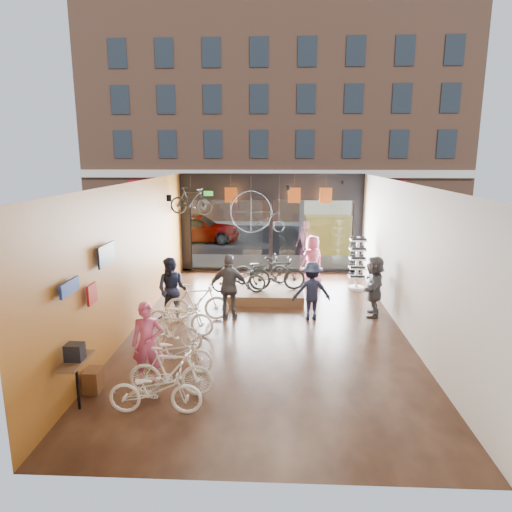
# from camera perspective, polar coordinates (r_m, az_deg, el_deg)

# --- Properties ---
(ground_plane) EXTENTS (7.00, 12.00, 0.04)m
(ground_plane) POSITION_cam_1_polar(r_m,az_deg,el_deg) (12.36, 1.41, -8.81)
(ground_plane) COLOR black
(ground_plane) RESTS_ON ground
(ceiling) EXTENTS (7.00, 12.00, 0.04)m
(ceiling) POSITION_cam_1_polar(r_m,az_deg,el_deg) (11.54, 1.51, 9.26)
(ceiling) COLOR black
(ceiling) RESTS_ON ground
(wall_left) EXTENTS (0.04, 12.00, 3.80)m
(wall_left) POSITION_cam_1_polar(r_m,az_deg,el_deg) (12.39, -15.04, 0.08)
(wall_left) COLOR #B45C25
(wall_left) RESTS_ON ground
(wall_right) EXTENTS (0.04, 12.00, 3.80)m
(wall_right) POSITION_cam_1_polar(r_m,az_deg,el_deg) (12.25, 18.15, -0.25)
(wall_right) COLOR beige
(wall_right) RESTS_ON ground
(wall_back) EXTENTS (7.00, 0.04, 3.80)m
(wall_back) POSITION_cam_1_polar(r_m,az_deg,el_deg) (6.07, 0.17, -12.46)
(wall_back) COLOR beige
(wall_back) RESTS_ON ground
(storefront) EXTENTS (7.00, 0.26, 3.80)m
(storefront) POSITION_cam_1_polar(r_m,az_deg,el_deg) (17.71, 1.89, 4.11)
(storefront) COLOR black
(storefront) RESTS_ON ground
(exit_sign) EXTENTS (0.35, 0.06, 0.18)m
(exit_sign) POSITION_cam_1_polar(r_m,az_deg,el_deg) (17.66, -5.97, 7.79)
(exit_sign) COLOR #198C26
(exit_sign) RESTS_ON storefront
(street_road) EXTENTS (30.00, 18.00, 0.02)m
(street_road) POSITION_cam_1_polar(r_m,az_deg,el_deg) (26.90, 2.15, 2.85)
(street_road) COLOR black
(street_road) RESTS_ON ground
(sidewalk_near) EXTENTS (30.00, 2.40, 0.12)m
(sidewalk_near) POSITION_cam_1_polar(r_m,az_deg,el_deg) (19.23, 1.91, -0.80)
(sidewalk_near) COLOR slate
(sidewalk_near) RESTS_ON ground
(sidewalk_far) EXTENTS (30.00, 2.00, 0.12)m
(sidewalk_far) POSITION_cam_1_polar(r_m,az_deg,el_deg) (30.84, 2.23, 4.21)
(sidewalk_far) COLOR slate
(sidewalk_far) RESTS_ON ground
(opposite_building) EXTENTS (26.00, 5.00, 14.00)m
(opposite_building) POSITION_cam_1_polar(r_m,az_deg,el_deg) (33.12, 2.37, 16.81)
(opposite_building) COLOR brown
(opposite_building) RESTS_ON ground
(street_car) EXTENTS (4.57, 1.84, 1.56)m
(street_car) POSITION_cam_1_polar(r_m,az_deg,el_deg) (24.19, -7.56, 3.57)
(street_car) COLOR gray
(street_car) RESTS_ON street_road
(box_truck) EXTENTS (2.19, 6.57, 2.59)m
(box_truck) POSITION_cam_1_polar(r_m,az_deg,el_deg) (22.86, 8.56, 4.33)
(box_truck) COLOR silver
(box_truck) RESTS_ON street_road
(floor_bike_0) EXTENTS (1.67, 0.61, 0.87)m
(floor_bike_0) POSITION_cam_1_polar(r_m,az_deg,el_deg) (8.52, -12.46, -16.05)
(floor_bike_0) COLOR silver
(floor_bike_0) RESTS_ON ground_plane
(floor_bike_1) EXTENTS (1.63, 0.49, 0.97)m
(floor_bike_1) POSITION_cam_1_polar(r_m,az_deg,el_deg) (9.00, -10.62, -13.99)
(floor_bike_1) COLOR silver
(floor_bike_1) RESTS_ON ground_plane
(floor_bike_2) EXTENTS (1.66, 0.72, 0.85)m
(floor_bike_2) POSITION_cam_1_polar(r_m,az_deg,el_deg) (9.90, -10.03, -11.82)
(floor_bike_2) COLOR silver
(floor_bike_2) RESTS_ON ground_plane
(floor_bike_3) EXTENTS (1.61, 0.83, 0.93)m
(floor_bike_3) POSITION_cam_1_polar(r_m,az_deg,el_deg) (10.99, -10.43, -9.09)
(floor_bike_3) COLOR silver
(floor_bike_3) RESTS_ON ground_plane
(floor_bike_4) EXTENTS (1.87, 0.97, 0.93)m
(floor_bike_4) POSITION_cam_1_polar(r_m,az_deg,el_deg) (11.82, -9.43, -7.47)
(floor_bike_4) COLOR silver
(floor_bike_4) RESTS_ON ground_plane
(floor_bike_5) EXTENTS (1.80, 0.78, 1.05)m
(floor_bike_5) POSITION_cam_1_polar(r_m,az_deg,el_deg) (12.67, -7.40, -5.77)
(floor_bike_5) COLOR silver
(floor_bike_5) RESTS_ON ground_plane
(display_platform) EXTENTS (2.40, 1.80, 0.30)m
(display_platform) POSITION_cam_1_polar(r_m,az_deg,el_deg) (14.61, 1.13, -4.72)
(display_platform) COLOR #463019
(display_platform) RESTS_ON ground_plane
(display_bike_left) EXTENTS (1.71, 0.69, 0.88)m
(display_bike_left) POSITION_cam_1_polar(r_m,az_deg,el_deg) (14.12, -2.21, -2.85)
(display_bike_left) COLOR black
(display_bike_left) RESTS_ON display_platform
(display_bike_mid) EXTENTS (1.84, 0.70, 1.08)m
(display_bike_mid) POSITION_cam_1_polar(r_m,az_deg,el_deg) (14.34, 2.66, -2.21)
(display_bike_mid) COLOR black
(display_bike_mid) RESTS_ON display_platform
(display_bike_right) EXTENTS (1.90, 0.87, 0.97)m
(display_bike_right) POSITION_cam_1_polar(r_m,az_deg,el_deg) (15.02, 0.66, -1.74)
(display_bike_right) COLOR black
(display_bike_right) RESTS_ON display_platform
(customer_0) EXTENTS (0.67, 0.49, 1.68)m
(customer_0) POSITION_cam_1_polar(r_m,az_deg,el_deg) (9.39, -13.41, -10.58)
(customer_0) COLOR #CC4C72
(customer_0) RESTS_ON ground_plane
(customer_1) EXTENTS (0.95, 0.79, 1.78)m
(customer_1) POSITION_cam_1_polar(r_m,az_deg,el_deg) (12.67, -10.44, -4.15)
(customer_1) COLOR #161C33
(customer_1) RESTS_ON ground_plane
(customer_2) EXTENTS (1.12, 0.57, 1.84)m
(customer_2) POSITION_cam_1_polar(r_m,az_deg,el_deg) (12.58, -3.31, -3.93)
(customer_2) COLOR #3F3F44
(customer_2) RESTS_ON ground_plane
(customer_3) EXTENTS (1.10, 0.68, 1.63)m
(customer_3) POSITION_cam_1_polar(r_m,az_deg,el_deg) (12.69, 6.97, -4.35)
(customer_3) COLOR #161C33
(customer_3) RESTS_ON ground_plane
(customer_4) EXTENTS (1.03, 0.93, 1.76)m
(customer_4) POSITION_cam_1_polar(r_m,az_deg,el_deg) (16.03, 7.06, -0.56)
(customer_4) COLOR #CC4C72
(customer_4) RESTS_ON ground_plane
(customer_5) EXTENTS (0.87, 1.68, 1.73)m
(customer_5) POSITION_cam_1_polar(r_m,az_deg,el_deg) (13.30, 14.56, -3.66)
(customer_5) COLOR #3F3F44
(customer_5) RESTS_ON ground_plane
(sunglasses_rack) EXTENTS (0.60, 0.52, 1.83)m
(sunglasses_rack) POSITION_cam_1_polar(r_m,az_deg,el_deg) (15.74, 12.54, -0.89)
(sunglasses_rack) COLOR white
(sunglasses_rack) RESTS_ON ground_plane
(wall_merch) EXTENTS (0.40, 2.40, 2.60)m
(wall_merch) POSITION_cam_1_polar(r_m,az_deg,el_deg) (9.35, -20.49, -8.12)
(wall_merch) COLOR navy
(wall_merch) RESTS_ON wall_left
(penny_farthing) EXTENTS (1.86, 0.06, 1.49)m
(penny_farthing) POSITION_cam_1_polar(r_m,az_deg,el_deg) (16.02, 0.48, 5.41)
(penny_farthing) COLOR black
(penny_farthing) RESTS_ON ceiling
(hung_bike) EXTENTS (1.64, 0.79, 0.95)m
(hung_bike) POSITION_cam_1_polar(r_m,az_deg,el_deg) (16.08, -8.14, 6.83)
(hung_bike) COLOR black
(hung_bike) RESTS_ON ceiling
(jersey_left) EXTENTS (0.45, 0.03, 0.55)m
(jersey_left) POSITION_cam_1_polar(r_m,az_deg,el_deg) (16.87, -3.16, 7.62)
(jersey_left) COLOR #CC5919
(jersey_left) RESTS_ON ceiling
(jersey_mid) EXTENTS (0.45, 0.03, 0.55)m
(jersey_mid) POSITION_cam_1_polar(r_m,az_deg,el_deg) (16.79, 4.81, 7.57)
(jersey_mid) COLOR #CC5919
(jersey_mid) RESTS_ON ceiling
(jersey_right) EXTENTS (0.45, 0.03, 0.55)m
(jersey_right) POSITION_cam_1_polar(r_m,az_deg,el_deg) (16.87, 8.70, 7.50)
(jersey_right) COLOR #CC5919
(jersey_right) RESTS_ON ceiling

